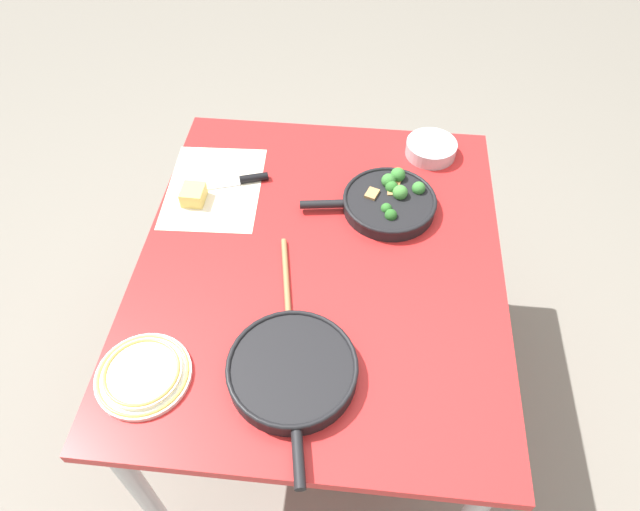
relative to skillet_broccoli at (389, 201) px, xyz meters
The scene contains 10 objects.
ground_plane 0.80m from the skillet_broccoli, 141.13° to the left, with size 14.00×14.00×0.00m, color slate.
dining_table_red 0.30m from the skillet_broccoli, 141.13° to the left, with size 1.15×0.96×0.72m.
skillet_broccoli is the anchor object (origin of this frame).
skillet_eggs 0.59m from the skillet_broccoli, 160.21° to the left, with size 0.41×0.30×0.05m.
wooden_spoon 0.46m from the skillet_broccoli, 149.86° to the left, with size 0.39×0.10×0.02m.
parchment_sheet 0.52m from the skillet_broccoli, 86.65° to the left, with size 0.37×0.29×0.00m.
grater_knife 0.45m from the skillet_broccoli, 83.02° to the left, with size 0.11×0.26×0.02m.
cheese_block 0.56m from the skillet_broccoli, 92.96° to the left, with size 0.07×0.06×0.05m.
dinner_plate_stack 0.80m from the skillet_broccoli, 138.07° to the left, with size 0.22×0.22×0.03m.
prep_bowl_steel 0.28m from the skillet_broccoli, 26.73° to the right, with size 0.16×0.16×0.04m.
Camera 1 is at (-0.95, -0.10, 1.88)m, focal length 32.00 mm.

